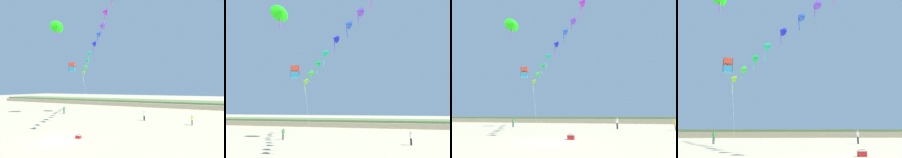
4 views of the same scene
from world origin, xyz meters
The scene contains 9 objects.
ground_plane centered at (0.00, 0.00, 0.00)m, with size 240.00×240.00×0.00m, color beige.
dune_ridge centered at (0.00, 42.03, 0.86)m, with size 120.00×11.94×1.74m.
person_near_left centered at (-12.20, 16.01, 0.95)m, with size 0.58×0.22×1.64m.
person_near_right centered at (5.85, 15.49, 0.98)m, with size 0.49×0.46×1.70m.
person_mid_center centered at (13.48, 14.67, 0.89)m, with size 0.29×0.52×1.53m.
kite_banner_string centered at (-1.89, 12.13, 15.22)m, with size 20.95×22.97×21.55m.
large_kite_low_lead centered at (-11.68, 12.82, 18.61)m, with size 2.59×2.86×4.09m.
large_kite_mid_trail centered at (-11.36, 17.70, 10.54)m, with size 1.56×1.56×1.98m.
beach_cooler centered at (1.58, 1.78, 0.21)m, with size 0.58×0.41×0.46m.
Camera 1 is at (13.32, -15.06, 5.77)m, focal length 28.00 mm.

